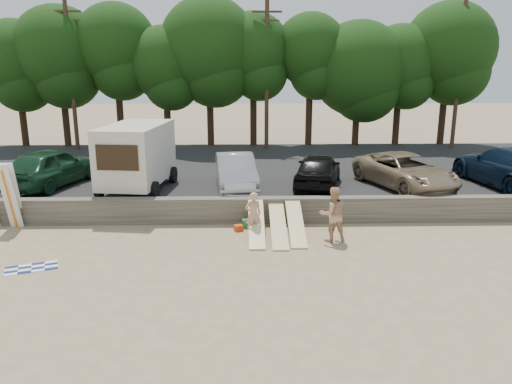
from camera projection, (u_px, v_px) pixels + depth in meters
ground at (228, 250)px, 16.63m from camera, size 120.00×120.00×0.00m
seawall at (230, 210)px, 19.41m from camera, size 44.00×0.50×1.00m
parking_lot at (234, 172)px, 26.70m from camera, size 44.00×14.50×0.70m
treeline at (238, 55)px, 31.95m from camera, size 33.36×6.33×9.48m
utility_poles at (267, 73)px, 30.78m from camera, size 25.80×0.26×9.00m
box_trailer at (137, 154)px, 21.33m from camera, size 2.98×4.69×2.83m
car_1 at (51, 167)px, 22.15m from camera, size 3.45×5.47×1.74m
car_2 at (236, 172)px, 21.65m from camera, size 2.04×4.71×1.51m
car_3 at (318, 170)px, 21.93m from camera, size 2.84×4.86×1.55m
car_4 at (405, 171)px, 21.91m from camera, size 4.12×5.88×1.49m
car_5 at (509, 167)px, 22.05m from camera, size 3.36×6.51×1.80m
surfboard_upright_4 at (9, 196)px, 18.45m from camera, size 0.57×0.68×2.55m
surfboard_upright_5 at (12, 195)px, 18.67m from camera, size 0.54×0.69×2.54m
surfboard_low_0 at (256, 223)px, 17.86m from camera, size 0.56×2.87×1.00m
surfboard_low_1 at (278, 225)px, 17.84m from camera, size 0.56×2.92×0.85m
surfboard_low_2 at (296, 222)px, 17.98m from camera, size 0.56×2.88×0.99m
beachgoer_a at (253, 214)px, 17.78m from camera, size 0.68×0.53×1.65m
beachgoer_b at (333, 214)px, 17.30m from camera, size 1.06×0.89×1.95m
cooler at (247, 223)px, 18.93m from camera, size 0.39×0.31×0.32m
gear_bag at (238, 228)px, 18.55m from camera, size 0.37×0.35×0.22m
beach_towel at (31, 268)px, 15.21m from camera, size 1.94×1.94×0.00m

